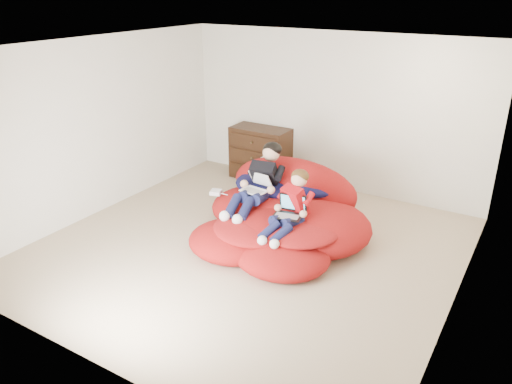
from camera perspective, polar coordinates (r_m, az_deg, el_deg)
name	(u,v)px	position (r m, az deg, el deg)	size (l,w,h in m)	color
room_shell	(248,233)	(6.35, -0.90, -4.67)	(5.10, 5.10, 2.77)	tan
dresser	(260,153)	(8.58, 0.50, 4.44)	(1.00, 0.56, 0.90)	black
beanbag_pile	(283,216)	(6.71, 3.06, -2.75)	(2.36, 2.38, 0.91)	#A81313
cream_pillow	(270,165)	(7.51, 1.59, 3.10)	(0.43, 0.27, 0.27)	white
older_boy	(260,179)	(6.74, 0.47, 1.54)	(0.42, 1.24, 0.79)	black
younger_boy	(291,204)	(6.16, 4.04, -1.40)	(0.39, 0.95, 0.71)	red
laptop_white	(257,186)	(6.70, 0.09, 0.75)	(0.36, 0.39, 0.22)	white
laptop_black	(290,210)	(6.16, 3.90, -2.07)	(0.39, 0.36, 0.25)	black
power_adapter	(216,192)	(7.07, -4.60, -0.01)	(0.15, 0.15, 0.06)	white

